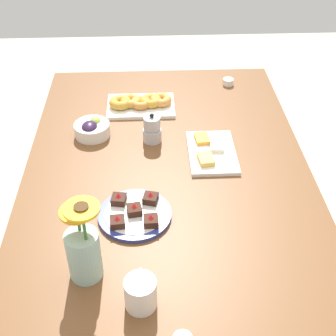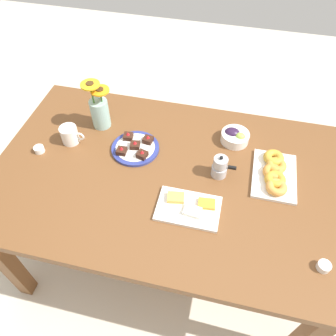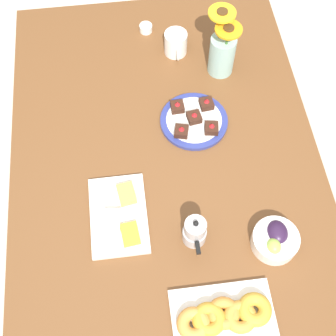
{
  "view_description": "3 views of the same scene",
  "coord_description": "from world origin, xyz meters",
  "px_view_note": "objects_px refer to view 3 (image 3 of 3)",
  "views": [
    {
      "loc": [
        -1.23,
        0.06,
        1.76
      ],
      "look_at": [
        0.0,
        0.0,
        0.78
      ],
      "focal_mm": 50.0,
      "sensor_mm": 36.0,
      "label": 1
    },
    {
      "loc": [
        0.21,
        -0.91,
        1.88
      ],
      "look_at": [
        0.0,
        0.0,
        0.78
      ],
      "focal_mm": 35.0,
      "sensor_mm": 36.0,
      "label": 2
    },
    {
      "loc": [
        0.7,
        -0.09,
        2.05
      ],
      "look_at": [
        0.0,
        0.0,
        0.78
      ],
      "focal_mm": 50.0,
      "sensor_mm": 36.0,
      "label": 3
    }
  ],
  "objects_px": {
    "grape_bowl": "(275,240)",
    "cheese_platter": "(120,215)",
    "dessert_plate": "(194,120)",
    "flower_vase": "(222,52)",
    "dining_table": "(168,186)",
    "croissant_platter": "(224,317)",
    "coffee_mug": "(176,43)",
    "moka_pot": "(195,232)",
    "jam_cup_honey": "(146,28)"
  },
  "relations": [
    {
      "from": "cheese_platter",
      "to": "dessert_plate",
      "type": "bearing_deg",
      "value": 138.74
    },
    {
      "from": "coffee_mug",
      "to": "moka_pot",
      "type": "relative_size",
      "value": 0.99
    },
    {
      "from": "coffee_mug",
      "to": "flower_vase",
      "type": "distance_m",
      "value": 0.19
    },
    {
      "from": "dining_table",
      "to": "flower_vase",
      "type": "bearing_deg",
      "value": 149.3
    },
    {
      "from": "flower_vase",
      "to": "moka_pot",
      "type": "bearing_deg",
      "value": -16.9
    },
    {
      "from": "moka_pot",
      "to": "jam_cup_honey",
      "type": "bearing_deg",
      "value": -176.29
    },
    {
      "from": "grape_bowl",
      "to": "croissant_platter",
      "type": "relative_size",
      "value": 0.47
    },
    {
      "from": "dessert_plate",
      "to": "cheese_platter",
      "type": "bearing_deg",
      "value": -41.26
    },
    {
      "from": "flower_vase",
      "to": "cheese_platter",
      "type": "bearing_deg",
      "value": -37.25
    },
    {
      "from": "dining_table",
      "to": "dessert_plate",
      "type": "xyz_separation_m",
      "value": [
        -0.19,
        0.11,
        0.1
      ]
    },
    {
      "from": "croissant_platter",
      "to": "jam_cup_honey",
      "type": "distance_m",
      "value": 1.09
    },
    {
      "from": "coffee_mug",
      "to": "flower_vase",
      "type": "height_order",
      "value": "flower_vase"
    },
    {
      "from": "grape_bowl",
      "to": "dessert_plate",
      "type": "relative_size",
      "value": 0.59
    },
    {
      "from": "grape_bowl",
      "to": "dessert_plate",
      "type": "bearing_deg",
      "value": -159.85
    },
    {
      "from": "dessert_plate",
      "to": "flower_vase",
      "type": "bearing_deg",
      "value": 149.43
    },
    {
      "from": "cheese_platter",
      "to": "flower_vase",
      "type": "distance_m",
      "value": 0.67
    },
    {
      "from": "cheese_platter",
      "to": "jam_cup_honey",
      "type": "xyz_separation_m",
      "value": [
        -0.75,
        0.16,
        0.0
      ]
    },
    {
      "from": "cheese_platter",
      "to": "dessert_plate",
      "type": "height_order",
      "value": "dessert_plate"
    },
    {
      "from": "dining_table",
      "to": "coffee_mug",
      "type": "distance_m",
      "value": 0.53
    },
    {
      "from": "cheese_platter",
      "to": "flower_vase",
      "type": "height_order",
      "value": "flower_vase"
    },
    {
      "from": "coffee_mug",
      "to": "grape_bowl",
      "type": "relative_size",
      "value": 0.87
    },
    {
      "from": "jam_cup_honey",
      "to": "coffee_mug",
      "type": "bearing_deg",
      "value": 39.14
    },
    {
      "from": "jam_cup_honey",
      "to": "flower_vase",
      "type": "xyz_separation_m",
      "value": [
        0.22,
        0.25,
        0.08
      ]
    },
    {
      "from": "cheese_platter",
      "to": "jam_cup_honey",
      "type": "bearing_deg",
      "value": 168.2
    },
    {
      "from": "croissant_platter",
      "to": "dessert_plate",
      "type": "relative_size",
      "value": 1.26
    },
    {
      "from": "dining_table",
      "to": "grape_bowl",
      "type": "bearing_deg",
      "value": 46.17
    },
    {
      "from": "jam_cup_honey",
      "to": "moka_pot",
      "type": "height_order",
      "value": "moka_pot"
    },
    {
      "from": "grape_bowl",
      "to": "dessert_plate",
      "type": "distance_m",
      "value": 0.48
    },
    {
      "from": "moka_pot",
      "to": "dessert_plate",
      "type": "bearing_deg",
      "value": 171.34
    },
    {
      "from": "cheese_platter",
      "to": "jam_cup_honey",
      "type": "relative_size",
      "value": 5.42
    },
    {
      "from": "croissant_platter",
      "to": "dessert_plate",
      "type": "bearing_deg",
      "value": 178.37
    },
    {
      "from": "jam_cup_honey",
      "to": "flower_vase",
      "type": "height_order",
      "value": "flower_vase"
    },
    {
      "from": "coffee_mug",
      "to": "cheese_platter",
      "type": "height_order",
      "value": "coffee_mug"
    },
    {
      "from": "dining_table",
      "to": "dessert_plate",
      "type": "relative_size",
      "value": 7.01
    },
    {
      "from": "dessert_plate",
      "to": "flower_vase",
      "type": "relative_size",
      "value": 0.87
    },
    {
      "from": "flower_vase",
      "to": "coffee_mug",
      "type": "bearing_deg",
      "value": -125.28
    },
    {
      "from": "dining_table",
      "to": "croissant_platter",
      "type": "bearing_deg",
      "value": 11.39
    },
    {
      "from": "coffee_mug",
      "to": "dessert_plate",
      "type": "relative_size",
      "value": 0.52
    },
    {
      "from": "croissant_platter",
      "to": "jam_cup_honey",
      "type": "bearing_deg",
      "value": -174.82
    },
    {
      "from": "coffee_mug",
      "to": "croissant_platter",
      "type": "bearing_deg",
      "value": 0.06
    },
    {
      "from": "croissant_platter",
      "to": "moka_pot",
      "type": "bearing_deg",
      "value": -169.67
    },
    {
      "from": "coffee_mug",
      "to": "dessert_plate",
      "type": "xyz_separation_m",
      "value": [
        0.32,
        0.02,
        -0.03
      ]
    },
    {
      "from": "grape_bowl",
      "to": "cheese_platter",
      "type": "bearing_deg",
      "value": -107.74
    },
    {
      "from": "coffee_mug",
      "to": "cheese_platter",
      "type": "relative_size",
      "value": 0.45
    },
    {
      "from": "dessert_plate",
      "to": "flower_vase",
      "type": "distance_m",
      "value": 0.26
    },
    {
      "from": "cheese_platter",
      "to": "flower_vase",
      "type": "xyz_separation_m",
      "value": [
        -0.53,
        0.4,
        0.08
      ]
    },
    {
      "from": "cheese_platter",
      "to": "moka_pot",
      "type": "distance_m",
      "value": 0.24
    },
    {
      "from": "croissant_platter",
      "to": "jam_cup_honey",
      "type": "height_order",
      "value": "croissant_platter"
    },
    {
      "from": "jam_cup_honey",
      "to": "moka_pot",
      "type": "distance_m",
      "value": 0.85
    },
    {
      "from": "dessert_plate",
      "to": "flower_vase",
      "type": "xyz_separation_m",
      "value": [
        -0.22,
        0.13,
        0.08
      ]
    }
  ]
}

